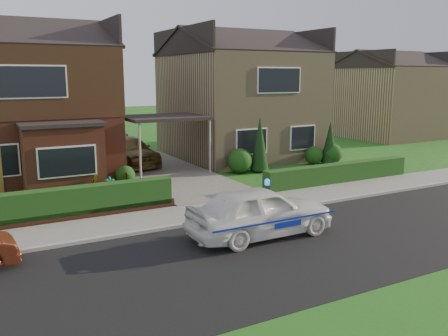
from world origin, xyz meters
TOP-DOWN VIEW (x-y plane):
  - ground at (0.00, 0.00)m, footprint 120.00×120.00m
  - road at (0.00, 0.00)m, footprint 60.00×6.00m
  - kerb at (0.00, 3.05)m, footprint 60.00×0.16m
  - sidewalk at (0.00, 4.10)m, footprint 60.00×2.00m
  - driveway at (0.00, 11.00)m, footprint 3.80×12.00m
  - house_left at (-5.78, 13.90)m, footprint 7.50×9.53m
  - house_right at (5.80, 13.99)m, footprint 7.50×8.06m
  - carport_link at (0.00, 10.95)m, footprint 3.80×3.00m
  - dwarf_wall at (-5.80, 5.30)m, footprint 7.70×0.25m
  - hedge_left at (-5.80, 5.45)m, footprint 7.50×0.55m
  - hedge_right at (5.80, 5.35)m, footprint 7.50×0.55m
  - shrub_left_mid at (-4.00, 9.30)m, footprint 1.32×1.32m
  - shrub_left_near at (-2.40, 9.60)m, footprint 0.84×0.84m
  - shrub_right_near at (3.20, 9.40)m, footprint 1.20×1.20m
  - shrub_right_mid at (7.80, 9.50)m, footprint 0.96×0.96m
  - shrub_right_far at (8.80, 9.20)m, footprint 1.08×1.08m
  - conifer_a at (4.20, 9.20)m, footprint 0.90×0.90m
  - conifer_b at (8.60, 9.20)m, footprint 0.90×0.90m
  - neighbour_right at (20.00, 16.00)m, footprint 6.50×7.00m
  - police_car at (-0.90, 1.20)m, footprint 4.04×4.40m
  - driveway_car at (-1.00, 13.52)m, footprint 2.33×4.90m
  - potted_plant_a at (-3.47, 8.00)m, footprint 0.40×0.28m
  - potted_plant_b at (-4.05, 8.37)m, footprint 0.58×0.54m
  - potted_plant_c at (-2.50, 9.00)m, footprint 0.44×0.44m

SIDE VIEW (x-z plane):
  - ground at x=0.00m, z-range 0.00..0.00m
  - road at x=0.00m, z-range -0.01..0.01m
  - hedge_left at x=-5.80m, z-range -0.45..0.45m
  - hedge_right at x=5.80m, z-range -0.40..0.40m
  - sidewalk at x=0.00m, z-range 0.00..0.10m
  - kerb at x=0.00m, z-range 0.00..0.12m
  - driveway at x=0.00m, z-range 0.00..0.12m
  - dwarf_wall at x=-5.80m, z-range 0.00..0.36m
  - potted_plant_c at x=-2.50m, z-range 0.00..0.66m
  - potted_plant_a at x=-3.47m, z-range 0.00..0.74m
  - potted_plant_b at x=-4.05m, z-range 0.00..0.83m
  - shrub_left_near at x=-2.40m, z-range 0.00..0.84m
  - shrub_right_mid at x=7.80m, z-range 0.00..0.96m
  - shrub_right_far at x=8.80m, z-range 0.00..1.08m
  - shrub_right_near at x=3.20m, z-range 0.00..1.20m
  - shrub_left_mid at x=-4.00m, z-range 0.00..1.32m
  - police_car at x=-0.90m, z-range -0.08..1.58m
  - driveway_car at x=-1.00m, z-range 0.12..1.50m
  - conifer_b at x=8.60m, z-range 0.00..2.20m
  - conifer_a at x=4.20m, z-range 0.00..2.60m
  - neighbour_right at x=20.00m, z-range 0.00..5.20m
  - carport_link at x=0.00m, z-range 1.27..4.04m
  - house_right at x=5.80m, z-range 0.04..7.29m
  - house_left at x=-5.78m, z-range 0.19..7.44m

